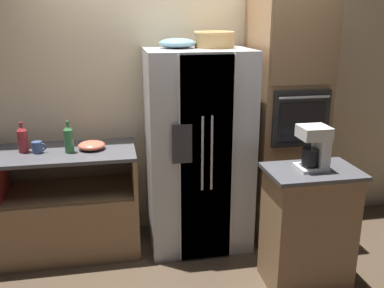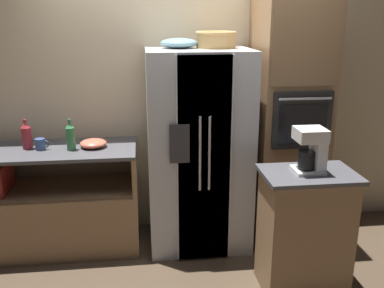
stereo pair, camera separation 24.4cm
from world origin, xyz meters
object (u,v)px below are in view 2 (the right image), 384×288
Objects in this scene: wicker_basket at (216,39)px; coffee_maker at (312,148)px; mug at (40,144)px; mixing_bowl at (93,143)px; bottle_tall at (26,135)px; bottle_short at (70,136)px; refrigerator at (198,150)px; wall_oven at (287,122)px; fruit_bowl at (179,43)px.

wicker_basket is 1.07× the size of coffee_maker.
mug is 0.52× the size of mixing_bowl.
bottle_tall is 0.96× the size of bottle_short.
refrigerator is 1.10m from coffee_maker.
refrigerator is at bearing -1.39° from mug.
coffee_maker is (0.55, -0.88, -0.72)m from wicker_basket.
wall_oven is 2.28m from bottle_tall.
refrigerator is 0.97m from wicker_basket.
mug is at bearing 178.61° from refrigerator.
bottle_short reaches higher than mug.
coffee_maker is at bearing -57.94° from wicker_basket.
wicker_basket is 1.48m from bottle_short.
wall_oven is 2.17m from mug.
wall_oven is 0.98m from wicker_basket.
refrigerator is 5.58× the size of fruit_bowl.
fruit_bowl reaches higher than refrigerator.
bottle_short is (-0.94, -0.10, -0.76)m from fruit_bowl.
refrigerator reaches higher than coffee_maker.
wall_oven is 18.65× the size of mug.
refrigerator is 7.73× the size of mixing_bowl.
coffee_maker reaches higher than bottle_tall.
wall_oven is at bearing 1.86° from refrigerator.
wicker_basket is at bearing 1.62° from mug.
wall_oven is 7.01× the size of fruit_bowl.
fruit_bowl is 1.52m from bottle_tall.
wicker_basket is 1.38m from mixing_bowl.
wall_oven is at bearing 82.97° from coffee_maker.
bottle_short is 2.26× the size of mug.
refrigerator reaches higher than bottle_short.
mug is (-1.20, -0.06, -0.83)m from fruit_bowl.
wall_oven is at bearing -4.22° from fruit_bowl.
refrigerator is 0.84m from wall_oven.
wall_oven is 8.26× the size of bottle_short.
mug is (-1.51, -0.04, -0.86)m from wicker_basket.
fruit_bowl is at bearing 147.99° from refrigerator.
refrigerator is at bearing -2.96° from bottle_tall.
bottle_short is 1.98m from coffee_maker.
refrigerator is 0.92m from mixing_bowl.
refrigerator is at bearing -3.10° from mixing_bowl.
wicker_basket reaches higher than fruit_bowl.
wall_oven is at bearing -0.17° from mug.
wall_oven reaches higher than fruit_bowl.
wicker_basket is at bearing 25.85° from refrigerator.
bottle_short is 1.18× the size of mixing_bowl.
coffee_maker is at bearing -46.28° from fruit_bowl.
bottle_short is (-1.91, -0.03, -0.06)m from wall_oven.
refrigerator is 0.80× the size of wall_oven.
fruit_bowl is at bearing 133.72° from coffee_maker.
mixing_bowl is 1.84m from coffee_maker.
bottle_short is (-1.25, -0.08, -0.79)m from wicker_basket.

